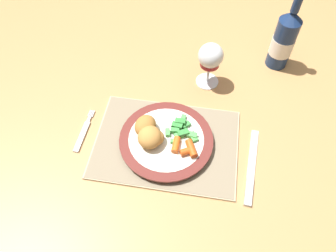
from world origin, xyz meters
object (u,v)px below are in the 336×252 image
object	(u,v)px
fork	(83,133)
wine_glass	(210,58)
table_knife	(251,172)
bottle	(284,39)
dinner_plate	(166,140)
dining_table	(168,99)

from	to	relation	value
fork	wine_glass	xyz separation A→B (m)	(0.31, 0.24, 0.09)
wine_glass	table_knife	bearing A→B (deg)	-64.90
fork	bottle	world-z (taller)	bottle
dinner_plate	table_knife	world-z (taller)	dinner_plate
dining_table	bottle	world-z (taller)	bottle
dinner_plate	fork	size ratio (longest dim) A/B	1.76
wine_glass	dinner_plate	bearing A→B (deg)	-109.95
dinner_plate	wine_glass	bearing A→B (deg)	70.05
table_knife	wine_glass	distance (m)	0.33
dining_table	dinner_plate	xyz separation A→B (m)	(0.03, -0.21, 0.09)
table_knife	bottle	distance (m)	0.41
wine_glass	dining_table	bearing A→B (deg)	-167.48
table_knife	bottle	xyz separation A→B (m)	(0.07, 0.40, 0.09)
dining_table	fork	bearing A→B (deg)	-132.09
wine_glass	fork	bearing A→B (deg)	-142.18
dinner_plate	fork	bearing A→B (deg)	-178.89
dining_table	table_knife	bearing A→B (deg)	-46.22
dining_table	wine_glass	world-z (taller)	wine_glass
dinner_plate	bottle	xyz separation A→B (m)	(0.29, 0.35, 0.08)
dining_table	bottle	xyz separation A→B (m)	(0.32, 0.14, 0.16)
fork	dinner_plate	bearing A→B (deg)	1.11
dining_table	dinner_plate	bearing A→B (deg)	-81.85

